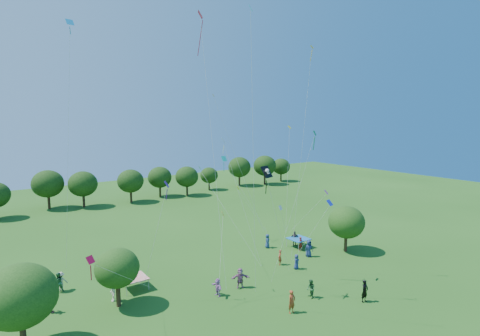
# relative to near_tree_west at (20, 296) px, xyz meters

# --- Properties ---
(near_tree_west) EXTENTS (4.65, 4.65, 5.97)m
(near_tree_west) POSITION_rel_near_tree_west_xyz_m (0.00, 0.00, 0.00)
(near_tree_west) COLOR #422B19
(near_tree_west) RESTS_ON ground
(near_tree_north) EXTENTS (3.56, 3.56, 4.89)m
(near_tree_north) POSITION_rel_near_tree_west_xyz_m (7.01, 2.32, -0.59)
(near_tree_north) COLOR #422B19
(near_tree_north) RESTS_ON ground
(near_tree_east) EXTENTS (4.13, 4.13, 5.34)m
(near_tree_east) POSITION_rel_near_tree_west_xyz_m (32.49, -0.31, -0.39)
(near_tree_east) COLOR #422B19
(near_tree_east) RESTS_ON ground
(treeline) EXTENTS (88.01, 8.77, 6.77)m
(treeline) POSITION_rel_near_tree_west_xyz_m (15.35, 40.67, 0.23)
(treeline) COLOR #422B19
(treeline) RESTS_ON ground
(tent_red_stripe) EXTENTS (2.20, 2.20, 1.10)m
(tent_red_stripe) POSITION_rel_near_tree_west_xyz_m (9.16, 4.66, -2.83)
(tent_red_stripe) COLOR red
(tent_red_stripe) RESTS_ON ground
(tent_blue) EXTENTS (2.20, 2.20, 1.10)m
(tent_blue) POSITION_rel_near_tree_west_xyz_m (29.07, 3.89, -2.83)
(tent_blue) COLOR #18619F
(tent_blue) RESTS_ON ground
(man_in_black) EXTENTS (0.73, 0.49, 1.90)m
(man_in_black) POSITION_rel_near_tree_west_xyz_m (24.01, -9.02, -2.91)
(man_in_black) COLOR black
(man_in_black) RESTS_ON ground
(crowd_person_0) EXTENTS (0.82, 0.93, 1.66)m
(crowd_person_0) POSITION_rel_near_tree_west_xyz_m (25.91, 5.91, -3.03)
(crowd_person_0) COLOR navy
(crowd_person_0) RESTS_ON ground
(crowd_person_1) EXTENTS (0.65, 0.48, 1.60)m
(crowd_person_1) POSITION_rel_near_tree_west_xyz_m (28.50, 2.97, -3.07)
(crowd_person_1) COLOR maroon
(crowd_person_1) RESTS_ON ground
(crowd_person_2) EXTENTS (0.72, 0.91, 1.63)m
(crowd_person_2) POSITION_rel_near_tree_west_xyz_m (20.83, -5.91, -3.05)
(crowd_person_2) COLOR #225028
(crowd_person_2) RESTS_ON ground
(crowd_person_3) EXTENTS (1.18, 0.66, 1.70)m
(crowd_person_3) POSITION_rel_near_tree_west_xyz_m (3.77, 8.18, -3.01)
(crowd_person_3) COLOR #B0A58D
(crowd_person_3) RESTS_ON ground
(crowd_person_4) EXTENTS (1.09, 1.09, 1.81)m
(crowd_person_4) POSITION_rel_near_tree_west_xyz_m (29.09, 4.56, -2.96)
(crowd_person_4) COLOR #453C37
(crowd_person_4) RESTS_ON ground
(crowd_person_5) EXTENTS (0.56, 1.48, 1.57)m
(crowd_person_5) POSITION_rel_near_tree_west_xyz_m (14.58, -0.90, -3.08)
(crowd_person_5) COLOR #9D5FA4
(crowd_person_5) RESTS_ON ground
(crowd_person_6) EXTENTS (0.87, 0.70, 1.55)m
(crowd_person_6) POSITION_rel_near_tree_west_xyz_m (24.24, -0.68, -3.09)
(crowd_person_6) COLOR navy
(crowd_person_6) RESTS_ON ground
(crowd_person_7) EXTENTS (0.65, 0.72, 1.61)m
(crowd_person_7) POSITION_rel_near_tree_west_xyz_m (23.60, 1.13, -3.06)
(crowd_person_7) COLOR maroon
(crowd_person_7) RESTS_ON ground
(crowd_person_8) EXTENTS (0.91, 0.54, 1.79)m
(crowd_person_8) POSITION_rel_near_tree_west_xyz_m (3.50, 7.99, -2.97)
(crowd_person_8) COLOR #2B663B
(crowd_person_8) RESTS_ON ground
(crowd_person_9) EXTENTS (0.55, 1.08, 1.61)m
(crowd_person_9) POSITION_rel_near_tree_west_xyz_m (6.87, 3.48, -3.06)
(crowd_person_9) COLOR beige
(crowd_person_9) RESTS_ON ground
(crowd_person_10) EXTENTS (0.51, 0.96, 1.58)m
(crowd_person_10) POSITION_rel_near_tree_west_xyz_m (2.37, 4.38, -3.07)
(crowd_person_10) COLOR #433D36
(crowd_person_10) RESTS_ON ground
(crowd_person_11) EXTENTS (1.81, 1.28, 1.83)m
(crowd_person_11) POSITION_rel_near_tree_west_xyz_m (17.10, -0.76, -2.95)
(crowd_person_11) COLOR #8F537C
(crowd_person_11) RESTS_ON ground
(crowd_person_12) EXTENTS (1.03, 0.77, 1.87)m
(crowd_person_12) POSITION_rel_near_tree_west_xyz_m (27.80, 1.00, -2.93)
(crowd_person_12) COLOR navy
(crowd_person_12) RESTS_ON ground
(crowd_person_13) EXTENTS (0.71, 0.47, 1.85)m
(crowd_person_13) POSITION_rel_near_tree_west_xyz_m (17.80, -6.75, -2.94)
(crowd_person_13) COLOR #94391A
(crowd_person_13) RESTS_ON ground
(pirate_kite) EXTENTS (4.03, 1.19, 10.08)m
(pirate_kite) POSITION_rel_near_tree_west_xyz_m (17.86, -3.54, 6.88)
(pirate_kite) COLOR black
(red_high_kite) EXTENTS (1.01, 5.28, 23.15)m
(red_high_kite) POSITION_rel_near_tree_west_xyz_m (14.92, 1.43, 15.87)
(red_high_kite) COLOR red
(small_kite_0) EXTENTS (6.47, 6.86, 6.15)m
(small_kite_0) POSITION_rel_near_tree_west_xyz_m (4.40, -3.97, 2.12)
(small_kite_0) COLOR red
(small_kite_1) EXTENTS (0.70, 1.90, 20.48)m
(small_kite_1) POSITION_rel_near_tree_west_xyz_m (23.48, -2.16, 11.22)
(small_kite_1) COLOR #E5A50C
(small_kite_2) EXTENTS (2.80, 2.82, 5.81)m
(small_kite_2) POSITION_rel_near_tree_west_xyz_m (24.66, 9.41, 2.23)
(small_kite_2) COLOR #C3D512
(small_kite_3) EXTENTS (2.97, 6.83, 9.18)m
(small_kite_3) POSITION_rel_near_tree_west_xyz_m (17.65, 4.45, 4.13)
(small_kite_3) COLOR #198C36
(small_kite_4) EXTENTS (1.82, 0.75, 22.66)m
(small_kite_4) POSITION_rel_near_tree_west_xyz_m (5.75, 9.67, 14.87)
(small_kite_4) COLOR #1382BF
(small_kite_5) EXTENTS (2.49, 4.28, 5.74)m
(small_kite_5) POSITION_rel_near_tree_west_xyz_m (31.09, 2.21, 2.32)
(small_kite_5) COLOR #A71B93
(small_kite_6) EXTENTS (2.12, 4.22, 12.15)m
(small_kite_6) POSITION_rel_near_tree_west_xyz_m (18.27, 2.81, 7.68)
(small_kite_6) COLOR white
(small_kite_7) EXTENTS (4.14, 4.19, 9.40)m
(small_kite_7) POSITION_rel_near_tree_west_xyz_m (23.70, 10.73, 5.36)
(small_kite_7) COLOR #0CB5A7
(small_kite_8) EXTENTS (2.33, 2.79, 5.98)m
(small_kite_8) POSITION_rel_near_tree_west_xyz_m (15.14, -0.84, 2.24)
(small_kite_8) COLOR orange
(small_kite_9) EXTENTS (5.66, 2.83, 16.76)m
(small_kite_9) POSITION_rel_near_tree_west_xyz_m (23.28, 9.37, 8.01)
(small_kite_9) COLOR #FCA00D
(small_kite_10) EXTENTS (2.23, 1.96, 13.08)m
(small_kite_10) POSITION_rel_near_tree_west_xyz_m (30.44, 7.34, 7.21)
(small_kite_10) COLOR gold
(small_kite_11) EXTENTS (2.39, 2.79, 13.03)m
(small_kite_11) POSITION_rel_near_tree_west_xyz_m (19.98, -5.62, 7.13)
(small_kite_11) COLOR #15773E
(small_kite_12) EXTENTS (2.14, 3.26, 6.47)m
(small_kite_12) POSITION_rel_near_tree_west_xyz_m (24.63, -3.99, 2.98)
(small_kite_12) COLOR #1123AD
(small_kite_13) EXTENTS (2.09, 1.50, 8.95)m
(small_kite_13) POSITION_rel_near_tree_west_xyz_m (10.59, 0.89, 4.92)
(small_kite_13) COLOR #5D1582
(small_kite_14) EXTENTS (2.37, 1.42, 4.08)m
(small_kite_14) POSITION_rel_near_tree_west_xyz_m (26.62, 4.37, 0.88)
(small_kite_14) COLOR silver
(small_kite_15) EXTENTS (2.60, 2.48, 21.35)m
(small_kite_15) POSITION_rel_near_tree_west_xyz_m (14.47, -5.87, 11.61)
(small_kite_15) COLOR #0DCFC4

